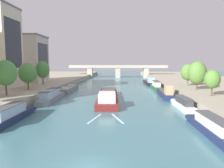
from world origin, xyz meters
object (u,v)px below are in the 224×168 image
object	(u,v)px
barge_midriver	(108,97)
tree_left_nearest	(43,70)
moored_boat_left_end	(51,96)
moored_boat_right_end	(149,82)
moored_boat_left_second	(69,89)
tree_right_distant	(197,73)
moored_boat_right_midway	(156,86)
tree_right_nearest	(188,72)
moored_boat_left_downstream	(10,115)
tree_left_by_lamp	(28,73)
moored_boat_right_downstream	(165,93)
tree_left_far	(5,73)
tree_right_third	(212,79)
moored_boat_right_far	(183,104)
bridge_far	(118,70)
moored_boat_right_gap_after	(212,127)

from	to	relation	value
barge_midriver	tree_left_nearest	xyz separation A→B (m)	(-21.22, 15.20, 5.73)
moored_boat_left_end	moored_boat_right_end	xyz separation A→B (m)	(27.60, 37.91, -0.22)
moored_boat_left_second	tree_right_distant	distance (m)	37.84
moored_boat_right_midway	tree_right_nearest	xyz separation A→B (m)	(8.32, -6.97, 4.85)
moored_boat_left_downstream	tree_left_by_lamp	distance (m)	24.00
moored_boat_left_second	tree_left_nearest	distance (m)	9.81
barge_midriver	moored_boat_right_downstream	world-z (taller)	moored_boat_right_downstream
tree_left_far	tree_right_third	size ratio (longest dim) A/B	1.37
barge_midriver	moored_boat_right_midway	world-z (taller)	barge_midriver
moored_boat_right_end	tree_right_nearest	world-z (taller)	tree_right_nearest
moored_boat_left_second	tree_left_nearest	xyz separation A→B (m)	(-7.66, -1.31, 5.99)
barge_midriver	tree_right_third	xyz separation A→B (m)	(22.11, -3.54, 4.51)
moored_boat_right_midway	moored_boat_right_end	world-z (taller)	moored_boat_right_end
moored_boat_right_far	bridge_far	bearing A→B (deg)	100.14
moored_boat_right_downstream	tree_left_far	distance (m)	37.75
moored_boat_right_far	moored_boat_right_end	distance (m)	44.88
moored_boat_right_end	tree_left_nearest	world-z (taller)	tree_left_nearest
barge_midriver	moored_boat_left_end	world-z (taller)	barge_midriver
bridge_far	moored_boat_right_end	bearing A→B (deg)	-69.06
moored_boat_left_second	moored_boat_right_downstream	bearing A→B (deg)	-21.24
moored_boat_right_end	moored_boat_right_midway	bearing A→B (deg)	-89.08
tree_left_far	moored_boat_right_downstream	bearing A→B (deg)	16.51
barge_midriver	tree_right_distant	xyz separation A→B (m)	(22.56, 6.69, 5.31)
barge_midriver	bridge_far	size ratio (longest dim) A/B	0.44
moored_boat_left_second	tree_right_nearest	world-z (taller)	tree_right_nearest
moored_boat_right_gap_after	tree_right_distant	size ratio (longest dim) A/B	1.77
moored_boat_right_midway	tree_left_far	distance (m)	45.36
moored_boat_right_end	moored_boat_left_end	bearing A→B (deg)	-126.06
tree_right_third	tree_left_by_lamp	bearing A→B (deg)	169.56
tree_left_nearest	bridge_far	size ratio (longest dim) A/B	0.13
barge_midriver	moored_boat_left_downstream	world-z (taller)	barge_midriver
tree_right_third	tree_right_distant	bearing A→B (deg)	87.45
moored_boat_right_gap_after	bridge_far	distance (m)	96.02
moored_boat_left_end	moored_boat_right_midway	world-z (taller)	moored_boat_right_midway
tree_left_by_lamp	moored_boat_right_midway	bearing A→B (deg)	26.52
moored_boat_left_downstream	moored_boat_right_gap_after	world-z (taller)	moored_boat_left_downstream
tree_left_far	tree_left_nearest	xyz separation A→B (m)	(0.17, 20.16, -0.06)
moored_boat_right_far	tree_left_by_lamp	size ratio (longest dim) A/B	1.58
barge_midriver	tree_left_by_lamp	xyz separation A→B (m)	(-20.93, 4.39, 5.31)
moored_boat_left_second	moored_boat_right_midway	size ratio (longest dim) A/B	1.29
tree_left_nearest	tree_right_distant	size ratio (longest dim) A/B	1.02
moored_boat_right_midway	tree_left_nearest	size ratio (longest dim) A/B	1.67
moored_boat_left_end	tree_right_nearest	xyz separation A→B (m)	(36.17, 15.78, 4.85)
moored_boat_right_gap_after	moored_boat_right_end	world-z (taller)	moored_boat_right_end
moored_boat_left_end	bridge_far	bearing A→B (deg)	79.29
moored_boat_right_midway	tree_right_distant	size ratio (longest dim) A/B	1.69
moored_boat_right_downstream	tree_right_distant	size ratio (longest dim) A/B	1.90
moored_boat_right_gap_after	tree_right_nearest	distance (m)	38.34
barge_midriver	bridge_far	bearing A→B (deg)	89.48
moored_boat_left_downstream	tree_right_nearest	world-z (taller)	tree_right_nearest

